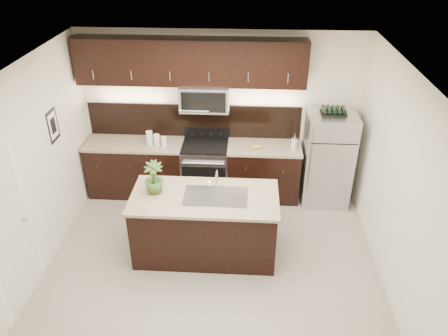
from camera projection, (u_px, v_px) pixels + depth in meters
name	position (u px, v px, depth m)	size (l,w,h in m)	color
ground	(213.00, 261.00, 6.05)	(4.50, 4.50, 0.00)	gray
room_walls	(201.00, 154.00, 5.17)	(4.52, 4.02, 2.71)	silver
counter_run	(193.00, 169.00, 7.30)	(3.51, 0.65, 0.94)	black
upper_fixtures	(192.00, 69.00, 6.58)	(3.49, 0.40, 1.66)	black
island	(205.00, 224.00, 5.99)	(1.96, 0.96, 0.94)	black
sink_faucet	(216.00, 195.00, 5.75)	(0.84, 0.50, 0.28)	silver
refrigerator	(327.00, 159.00, 6.98)	(0.75, 0.68, 1.55)	#B2B2B7
wine_rack	(334.00, 111.00, 6.56)	(0.38, 0.24, 0.09)	black
plant	(154.00, 178.00, 5.73)	(0.25, 0.25, 0.45)	#355321
canisters	(155.00, 139.00, 6.98)	(0.34, 0.15, 0.23)	silver
french_press	(294.00, 143.00, 6.88)	(0.09, 0.09, 0.26)	silver
bananas	(254.00, 147.00, 6.93)	(0.16, 0.12, 0.05)	gold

